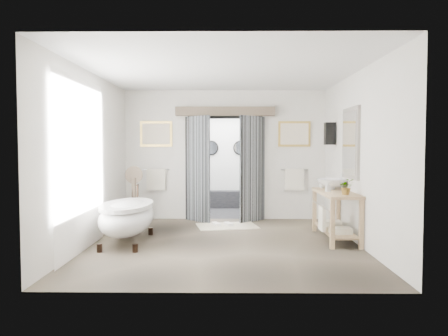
# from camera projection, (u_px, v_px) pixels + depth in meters

# --- Properties ---
(ground_plane) EXTENTS (5.00, 5.00, 0.00)m
(ground_plane) POSITION_uv_depth(u_px,v_px,m) (224.00, 243.00, 7.40)
(ground_plane) COLOR #6B5D4A
(room_shell) EXTENTS (4.52, 5.02, 2.91)m
(room_shell) POSITION_uv_depth(u_px,v_px,m) (221.00, 133.00, 7.19)
(room_shell) COLOR silver
(room_shell) RESTS_ON ground_plane
(shower_room) EXTENTS (2.22, 2.01, 2.51)m
(shower_room) POSITION_uv_depth(u_px,v_px,m) (226.00, 175.00, 11.34)
(shower_room) COLOR black
(shower_room) RESTS_ON ground_plane
(back_wall_dressing) EXTENTS (3.82, 0.70, 2.52)m
(back_wall_dressing) POSITION_uv_depth(u_px,v_px,m) (225.00, 150.00, 9.63)
(back_wall_dressing) COLOR black
(back_wall_dressing) RESTS_ON ground_plane
(clawfoot_tub) EXTENTS (0.84, 1.89, 0.92)m
(clawfoot_tub) POSITION_uv_depth(u_px,v_px,m) (127.00, 217.00, 7.42)
(clawfoot_tub) COLOR black
(clawfoot_tub) RESTS_ON ground_plane
(vanity) EXTENTS (0.57, 1.60, 0.85)m
(vanity) POSITION_uv_depth(u_px,v_px,m) (335.00, 211.00, 7.68)
(vanity) COLOR tan
(vanity) RESTS_ON ground_plane
(pedestal_mirror) EXTENTS (0.37, 0.24, 1.24)m
(pedestal_mirror) POSITION_uv_depth(u_px,v_px,m) (134.00, 200.00, 8.99)
(pedestal_mirror) COLOR brown
(pedestal_mirror) RESTS_ON ground_plane
(rug) EXTENTS (1.34, 1.02, 0.01)m
(rug) POSITION_uv_depth(u_px,v_px,m) (227.00, 226.00, 8.96)
(rug) COLOR beige
(rug) RESTS_ON ground_plane
(slippers) EXTENTS (0.45, 0.29, 0.05)m
(slippers) POSITION_uv_depth(u_px,v_px,m) (222.00, 224.00, 9.00)
(slippers) COLOR white
(slippers) RESTS_ON rug
(basin) EXTENTS (0.60, 0.60, 0.20)m
(basin) POSITION_uv_depth(u_px,v_px,m) (332.00, 184.00, 8.05)
(basin) COLOR white
(basin) RESTS_ON vanity
(plant) EXTENTS (0.25, 0.22, 0.27)m
(plant) POSITION_uv_depth(u_px,v_px,m) (346.00, 187.00, 7.14)
(plant) COLOR gray
(plant) RESTS_ON vanity
(soap_bottle_a) EXTENTS (0.09, 0.09, 0.17)m
(soap_bottle_a) POSITION_uv_depth(u_px,v_px,m) (328.00, 187.00, 7.63)
(soap_bottle_a) COLOR gray
(soap_bottle_a) RESTS_ON vanity
(soap_bottle_b) EXTENTS (0.14, 0.14, 0.15)m
(soap_bottle_b) POSITION_uv_depth(u_px,v_px,m) (322.00, 184.00, 8.32)
(soap_bottle_b) COLOR gray
(soap_bottle_b) RESTS_ON vanity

